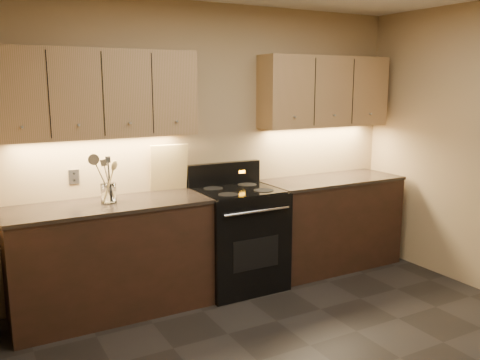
# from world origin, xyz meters

# --- Properties ---
(wall_back) EXTENTS (4.00, 0.04, 2.60)m
(wall_back) POSITION_xyz_m (0.00, 2.00, 1.30)
(wall_back) COLOR tan
(wall_back) RESTS_ON ground
(counter_left) EXTENTS (1.62, 0.62, 0.93)m
(counter_left) POSITION_xyz_m (-1.10, 1.70, 0.47)
(counter_left) COLOR black
(counter_left) RESTS_ON ground
(counter_right) EXTENTS (1.46, 0.62, 0.93)m
(counter_right) POSITION_xyz_m (1.18, 1.70, 0.47)
(counter_right) COLOR black
(counter_right) RESTS_ON ground
(stove) EXTENTS (0.76, 0.68, 1.14)m
(stove) POSITION_xyz_m (0.08, 1.68, 0.48)
(stove) COLOR black
(stove) RESTS_ON ground
(upper_cab_left) EXTENTS (1.60, 0.30, 0.70)m
(upper_cab_left) POSITION_xyz_m (-1.10, 1.85, 1.80)
(upper_cab_left) COLOR #AE7E57
(upper_cab_left) RESTS_ON wall_back
(upper_cab_right) EXTENTS (1.44, 0.30, 0.70)m
(upper_cab_right) POSITION_xyz_m (1.18, 1.85, 1.80)
(upper_cab_right) COLOR #AE7E57
(upper_cab_right) RESTS_ON wall_back
(outlet_plate) EXTENTS (0.08, 0.01, 0.12)m
(outlet_plate) POSITION_xyz_m (-1.30, 1.99, 1.12)
(outlet_plate) COLOR #B2B5BA
(outlet_plate) RESTS_ON wall_back
(utensil_crock) EXTENTS (0.13, 0.13, 0.16)m
(utensil_crock) POSITION_xyz_m (-1.08, 1.74, 1.00)
(utensil_crock) COLOR white
(utensil_crock) RESTS_ON counter_left
(cutting_board) EXTENTS (0.35, 0.14, 0.42)m
(cutting_board) POSITION_xyz_m (-0.48, 1.95, 1.14)
(cutting_board) COLOR tan
(cutting_board) RESTS_ON counter_left
(wooden_spoon) EXTENTS (0.17, 0.09, 0.33)m
(wooden_spoon) POSITION_xyz_m (-1.12, 1.73, 1.11)
(wooden_spoon) COLOR tan
(wooden_spoon) RESTS_ON utensil_crock
(black_turner) EXTENTS (0.11, 0.16, 0.38)m
(black_turner) POSITION_xyz_m (-1.07, 1.73, 1.13)
(black_turner) COLOR black
(black_turner) RESTS_ON utensil_crock
(steel_spatula) EXTENTS (0.17, 0.11, 0.37)m
(steel_spatula) POSITION_xyz_m (-1.05, 1.75, 1.12)
(steel_spatula) COLOR silver
(steel_spatula) RESTS_ON utensil_crock
(steel_skimmer) EXTENTS (0.23, 0.12, 0.40)m
(steel_skimmer) POSITION_xyz_m (-1.06, 1.73, 1.14)
(steel_skimmer) COLOR silver
(steel_skimmer) RESTS_ON utensil_crock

